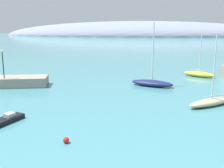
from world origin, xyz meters
TOP-DOWN VIEW (x-y plane):
  - distant_ridge at (16.46, 251.65)m, footprint 258.68×85.46m
  - sailboat_yellow_near_shore at (18.30, 45.70)m, footprint 6.39×5.08m
  - sailboat_sand_mid_mooring at (14.90, 25.64)m, footprint 7.50×5.61m
  - sailboat_navy_outer_mooring at (8.05, 36.51)m, footprint 7.73×5.01m
  - motorboat_black_foreground at (-9.27, 17.76)m, footprint 3.05×4.77m
  - mooring_buoy_red at (-1.54, 13.12)m, footprint 0.56×0.56m
  - harbor_lamp_post at (-16.69, 33.75)m, footprint 0.36×0.36m

SIDE VIEW (x-z plane):
  - distant_ridge at x=16.46m, z-range -13.58..13.58m
  - mooring_buoy_red at x=-1.54m, z-range 0.00..0.56m
  - motorboat_black_foreground at x=-9.27m, z-range -0.15..0.76m
  - sailboat_sand_mid_mooring at x=14.90m, z-range -4.08..5.12m
  - sailboat_yellow_near_shore at x=18.30m, z-range -3.67..4.86m
  - sailboat_navy_outer_mooring at x=8.05m, z-range -4.75..6.02m
  - harbor_lamp_post at x=-16.69m, z-range 2.14..6.88m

